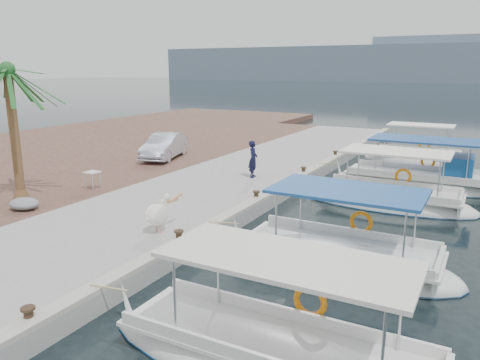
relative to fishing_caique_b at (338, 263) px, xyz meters
The scene contains 16 objects.
ground 4.36m from the fishing_caique_b, 153.13° to the left, with size 400.00×400.00×0.00m, color black.
concrete_quay 9.79m from the fishing_caique_b, 134.65° to the left, with size 6.00×40.00×0.50m, color gray.
quay_curb 8.10m from the fishing_caique_b, 120.50° to the left, with size 0.44×40.00×0.12m, color #ACA899.
cobblestone_strip 13.78m from the fishing_caique_b, 149.62° to the left, with size 4.00×40.00×0.50m, color #4D3129.
land_backing 22.97m from the fishing_caique_b, 162.34° to the left, with size 16.00×60.00×0.48m, color #4D3129.
fishing_caique_b is the anchor object (origin of this frame).
fishing_caique_c 6.74m from the fishing_caique_b, 89.64° to the left, with size 6.67×2.40×2.83m.
fishing_caique_d 10.55m from the fishing_caique_b, 86.54° to the left, with size 7.65×2.62×2.83m.
fishing_caique_e 16.40m from the fishing_caique_b, 91.20° to the left, with size 5.90×2.04×2.83m.
mooring_bollards 5.50m from the fishing_caique_b, 140.68° to the left, with size 0.28×20.28×0.33m.
pelican 5.44m from the fishing_caique_b, 167.47° to the right, with size 0.63×1.46×1.12m.
fisherman 9.11m from the fishing_caique_b, 131.79° to the left, with size 0.61×0.40×1.67m, color black.
date_palm 13.24m from the fishing_caique_b, behind, with size 4.60×4.60×5.70m.
parked_car 15.06m from the fishing_caique_b, 145.40° to the left, with size 1.44×4.12×1.36m, color silver.
tarp_bundle 11.00m from the fishing_caique_b, behind, with size 1.10×0.90×0.40m, color gray.
folding_table 11.00m from the fishing_caique_b, behind, with size 0.55×0.55×0.73m.
Camera 1 is at (7.17, -13.79, 5.34)m, focal length 35.00 mm.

